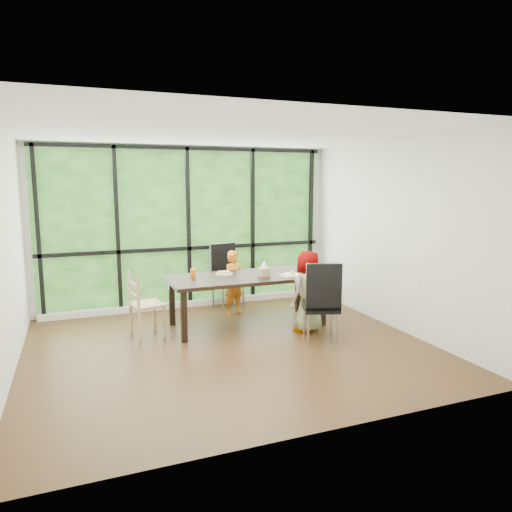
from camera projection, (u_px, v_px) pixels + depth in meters
The scene contains 23 objects.
ground at pixel (230, 347), 6.02m from camera, with size 5.00×5.00×0.00m, color black.
back_wall at pixel (188, 227), 7.88m from camera, with size 5.00×5.00×0.00m, color silver.
foliage_backdrop at pixel (188, 227), 7.86m from camera, with size 4.80×0.02×2.65m, color #1A4A14.
window_mullions at pixel (189, 228), 7.82m from camera, with size 4.80×0.06×2.65m, color black, non-canonical shape.
window_sill at pixel (191, 303), 7.99m from camera, with size 4.80×0.12×0.10m, color silver.
dining_table at pixel (247, 300), 6.91m from camera, with size 2.29×1.01×0.75m, color black.
chair_window_leather at pixel (228, 276), 7.83m from camera, with size 0.46×0.46×1.08m, color black.
chair_interior_leather at pixel (321, 301), 6.23m from camera, with size 0.46×0.46×1.08m, color black.
chair_end_beech at pixel (147, 305), 6.38m from camera, with size 0.42×0.40×0.90m, color tan.
child_toddler at pixel (234, 283), 7.44m from camera, with size 0.38×0.25×1.04m, color orange.
child_older at pixel (306, 291), 6.60m from camera, with size 0.57×0.37×1.16m, color slate.
placemat at pixel (294, 275), 6.89m from camera, with size 0.45×0.33×0.01m, color tan.
plate_far at pixel (224, 274), 6.93m from camera, with size 0.26×0.26×0.02m, color white.
plate_near at pixel (292, 274), 6.90m from camera, with size 0.25×0.25×0.02m, color white.
orange_cup at pixel (193, 273), 6.75m from camera, with size 0.07×0.07×0.11m, color orange.
green_cup at pixel (312, 270), 6.91m from camera, with size 0.08×0.08×0.12m, color #56B032.
white_mug at pixel (311, 267), 7.27m from camera, with size 0.09×0.09×0.09m, color white.
tissue_box at pixel (264, 272), 6.79m from camera, with size 0.14×0.14×0.12m, color tan.
crepe_rolls_far at pixel (224, 272), 6.92m from camera, with size 0.20×0.12×0.04m, color tan, non-canonical shape.
crepe_rolls_near at pixel (292, 273), 6.90m from camera, with size 0.05×0.12×0.04m, color tan, non-canonical shape.
straw_white at pixel (193, 266), 6.73m from camera, with size 0.01×0.01×0.20m, color white.
straw_pink at pixel (312, 264), 6.90m from camera, with size 0.01×0.01×0.20m, color pink.
tissue at pixel (264, 264), 6.77m from camera, with size 0.12×0.12×0.11m, color white.
Camera 1 is at (-1.78, -5.49, 2.12)m, focal length 32.78 mm.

